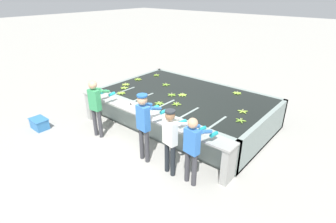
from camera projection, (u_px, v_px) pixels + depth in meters
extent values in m
plane|color=#A3A099|center=(142.00, 146.00, 7.01)|extent=(80.00, 80.00, 0.00)
cube|color=gray|center=(186.00, 120.00, 8.36)|extent=(5.04, 3.06, 0.06)
cube|color=gray|center=(154.00, 124.00, 7.17)|extent=(5.04, 0.12, 0.91)
cube|color=gray|center=(211.00, 94.00, 9.20)|extent=(5.04, 0.12, 0.91)
cube|color=gray|center=(133.00, 90.00, 9.62)|extent=(0.12, 3.06, 0.91)
cube|color=gray|center=(263.00, 133.00, 6.75)|extent=(0.12, 3.06, 0.91)
cube|color=black|center=(186.00, 107.00, 8.17)|extent=(4.80, 2.82, 0.84)
cube|color=gray|center=(126.00, 104.00, 8.47)|extent=(0.06, 0.80, 0.91)
cube|color=gray|center=(144.00, 111.00, 7.98)|extent=(0.06, 0.80, 0.91)
cube|color=gray|center=(165.00, 119.00, 7.49)|extent=(0.06, 0.80, 0.91)
cube|color=gray|center=(189.00, 128.00, 6.99)|extent=(0.06, 0.80, 0.91)
cube|color=gray|center=(216.00, 138.00, 6.50)|extent=(0.06, 0.80, 0.91)
cube|color=#9E9E99|center=(146.00, 114.00, 6.79)|extent=(5.04, 0.45, 0.05)
cube|color=#9E9E99|center=(93.00, 105.00, 8.40)|extent=(0.16, 0.41, 0.86)
cube|color=#9E9E99|center=(228.00, 165.00, 5.57)|extent=(0.16, 0.41, 0.86)
cylinder|color=#38383D|center=(95.00, 122.00, 7.38)|extent=(0.11, 0.11, 0.82)
cylinder|color=#38383D|center=(100.00, 124.00, 7.28)|extent=(0.11, 0.11, 0.82)
cube|color=#38995B|center=(95.00, 100.00, 7.03)|extent=(0.34, 0.21, 0.58)
sphere|color=tan|center=(93.00, 85.00, 6.85)|extent=(0.22, 0.22, 0.22)
cylinder|color=#38995B|center=(96.00, 89.00, 7.21)|extent=(0.12, 0.32, 0.18)
cylinder|color=#1EA3AD|center=(104.00, 92.00, 7.47)|extent=(0.11, 0.21, 0.08)
cylinder|color=#38995B|center=(105.00, 91.00, 7.05)|extent=(0.12, 0.32, 0.18)
cylinder|color=#1EA3AD|center=(112.00, 94.00, 7.31)|extent=(0.11, 0.21, 0.08)
cylinder|color=#38383D|center=(142.00, 143.00, 6.35)|extent=(0.11, 0.11, 0.85)
cylinder|color=#38383D|center=(147.00, 147.00, 6.22)|extent=(0.11, 0.11, 0.85)
cube|color=blue|center=(143.00, 118.00, 5.97)|extent=(0.34, 0.20, 0.60)
sphere|color=tan|center=(142.00, 100.00, 5.78)|extent=(0.23, 0.23, 0.23)
cylinder|color=#1E5199|center=(142.00, 96.00, 5.74)|extent=(0.24, 0.24, 0.04)
cylinder|color=blue|center=(147.00, 104.00, 6.14)|extent=(0.11, 0.32, 0.18)
cylinder|color=#1EA3AD|center=(155.00, 108.00, 6.37)|extent=(0.10, 0.21, 0.08)
cylinder|color=blue|center=(156.00, 108.00, 5.93)|extent=(0.11, 0.32, 0.18)
cylinder|color=#1EA3AD|center=(164.00, 112.00, 6.16)|extent=(0.10, 0.21, 0.08)
cylinder|color=#1E2328|center=(167.00, 157.00, 5.91)|extent=(0.11, 0.11, 0.78)
cylinder|color=#1E2328|center=(173.00, 161.00, 5.77)|extent=(0.11, 0.11, 0.78)
cube|color=white|center=(170.00, 133.00, 5.55)|extent=(0.34, 0.22, 0.55)
sphere|color=#9E704C|center=(170.00, 115.00, 5.38)|extent=(0.21, 0.21, 0.21)
cylinder|color=#282D33|center=(170.00, 111.00, 5.34)|extent=(0.22, 0.22, 0.04)
cylinder|color=white|center=(174.00, 119.00, 5.73)|extent=(0.13, 0.32, 0.18)
cylinder|color=#1EA3AD|center=(182.00, 122.00, 5.95)|extent=(0.12, 0.21, 0.08)
cylinder|color=white|center=(184.00, 124.00, 5.51)|extent=(0.13, 0.32, 0.18)
cylinder|color=#1EA3AD|center=(192.00, 127.00, 5.72)|extent=(0.12, 0.21, 0.08)
cylinder|color=#38383D|center=(187.00, 166.00, 5.60)|extent=(0.11, 0.11, 0.77)
cylinder|color=#38383D|center=(194.00, 170.00, 5.47)|extent=(0.11, 0.11, 0.77)
cube|color=blue|center=(192.00, 141.00, 5.25)|extent=(0.34, 0.21, 0.55)
sphere|color=tan|center=(193.00, 123.00, 5.08)|extent=(0.21, 0.21, 0.21)
cylinder|color=blue|center=(195.00, 126.00, 5.43)|extent=(0.12, 0.32, 0.18)
cylinder|color=teal|center=(202.00, 129.00, 5.66)|extent=(0.11, 0.21, 0.08)
cylinder|color=blue|center=(207.00, 132.00, 5.22)|extent=(0.12, 0.32, 0.18)
cylinder|color=teal|center=(214.00, 134.00, 5.45)|extent=(0.11, 0.21, 0.08)
ellipsoid|color=#7FAD33|center=(156.00, 75.00, 9.71)|extent=(0.17, 0.06, 0.04)
ellipsoid|color=#7FAD33|center=(155.00, 76.00, 9.64)|extent=(0.06, 0.17, 0.04)
ellipsoid|color=#7FAD33|center=(157.00, 76.00, 9.64)|extent=(0.17, 0.06, 0.04)
ellipsoid|color=#7FAD33|center=(158.00, 75.00, 9.71)|extent=(0.06, 0.17, 0.04)
cylinder|color=tan|center=(156.00, 74.00, 9.66)|extent=(0.03, 0.03, 0.04)
ellipsoid|color=#75A333|center=(172.00, 94.00, 7.94)|extent=(0.13, 0.16, 0.04)
ellipsoid|color=#75A333|center=(170.00, 94.00, 7.92)|extent=(0.17, 0.06, 0.04)
ellipsoid|color=#75A333|center=(170.00, 95.00, 7.87)|extent=(0.10, 0.17, 0.04)
ellipsoid|color=#75A333|center=(172.00, 95.00, 7.84)|extent=(0.13, 0.16, 0.04)
ellipsoid|color=#75A333|center=(173.00, 95.00, 7.86)|extent=(0.17, 0.06, 0.04)
ellipsoid|color=#75A333|center=(173.00, 94.00, 7.91)|extent=(0.10, 0.17, 0.04)
cylinder|color=tan|center=(172.00, 94.00, 7.87)|extent=(0.03, 0.03, 0.04)
ellipsoid|color=#75A333|center=(241.00, 122.00, 6.30)|extent=(0.14, 0.15, 0.04)
ellipsoid|color=#75A333|center=(243.00, 121.00, 6.34)|extent=(0.17, 0.11, 0.04)
ellipsoid|color=#75A333|center=(241.00, 120.00, 6.39)|extent=(0.06, 0.17, 0.04)
ellipsoid|color=#75A333|center=(239.00, 120.00, 6.39)|extent=(0.17, 0.07, 0.04)
ellipsoid|color=#75A333|center=(239.00, 121.00, 6.33)|extent=(0.11, 0.17, 0.04)
cylinder|color=tan|center=(241.00, 119.00, 6.33)|extent=(0.03, 0.03, 0.04)
ellipsoid|color=#75A333|center=(159.00, 103.00, 7.35)|extent=(0.16, 0.12, 0.04)
ellipsoid|color=#75A333|center=(157.00, 103.00, 7.31)|extent=(0.17, 0.11, 0.04)
ellipsoid|color=#75A333|center=(158.00, 104.00, 7.27)|extent=(0.04, 0.17, 0.04)
ellipsoid|color=#75A333|center=(160.00, 104.00, 7.26)|extent=(0.16, 0.12, 0.04)
ellipsoid|color=#75A333|center=(161.00, 103.00, 7.29)|extent=(0.17, 0.11, 0.04)
ellipsoid|color=#75A333|center=(161.00, 103.00, 7.34)|extent=(0.04, 0.17, 0.04)
cylinder|color=tan|center=(159.00, 102.00, 7.29)|extent=(0.03, 0.03, 0.04)
ellipsoid|color=#9EC642|center=(126.00, 88.00, 8.45)|extent=(0.13, 0.16, 0.04)
ellipsoid|color=#9EC642|center=(125.00, 87.00, 8.48)|extent=(0.13, 0.16, 0.04)
ellipsoid|color=#9EC642|center=(123.00, 88.00, 8.46)|extent=(0.17, 0.08, 0.04)
ellipsoid|color=#9EC642|center=(123.00, 88.00, 8.40)|extent=(0.04, 0.17, 0.04)
ellipsoid|color=#9EC642|center=(125.00, 88.00, 8.39)|extent=(0.17, 0.09, 0.04)
cylinder|color=tan|center=(124.00, 87.00, 8.42)|extent=(0.03, 0.03, 0.04)
ellipsoid|color=#9EC642|center=(182.00, 94.00, 7.93)|extent=(0.17, 0.11, 0.04)
ellipsoid|color=#9EC642|center=(181.00, 95.00, 7.89)|extent=(0.17, 0.11, 0.04)
ellipsoid|color=#9EC642|center=(181.00, 95.00, 7.85)|extent=(0.07, 0.17, 0.04)
ellipsoid|color=#9EC642|center=(182.00, 96.00, 7.83)|extent=(0.13, 0.16, 0.04)
ellipsoid|color=#9EC642|center=(184.00, 95.00, 7.85)|extent=(0.17, 0.04, 0.04)
ellipsoid|color=#9EC642|center=(184.00, 95.00, 7.89)|extent=(0.13, 0.16, 0.04)
ellipsoid|color=#9EC642|center=(183.00, 94.00, 7.93)|extent=(0.07, 0.17, 0.04)
cylinder|color=tan|center=(182.00, 94.00, 7.87)|extent=(0.03, 0.03, 0.04)
ellipsoid|color=#93BC3D|center=(120.00, 94.00, 7.98)|extent=(0.09, 0.17, 0.04)
ellipsoid|color=#93BC3D|center=(122.00, 94.00, 7.98)|extent=(0.17, 0.09, 0.04)
ellipsoid|color=#93BC3D|center=(123.00, 93.00, 8.02)|extent=(0.16, 0.12, 0.04)
ellipsoid|color=#93BC3D|center=(123.00, 93.00, 8.06)|extent=(0.06, 0.17, 0.04)
ellipsoid|color=#93BC3D|center=(121.00, 92.00, 8.08)|extent=(0.14, 0.15, 0.04)
ellipsoid|color=#93BC3D|center=(120.00, 93.00, 8.06)|extent=(0.17, 0.05, 0.04)
ellipsoid|color=#93BC3D|center=(119.00, 93.00, 8.01)|extent=(0.12, 0.16, 0.04)
cylinder|color=tan|center=(121.00, 92.00, 8.01)|extent=(0.03, 0.03, 0.04)
ellipsoid|color=#8CB738|center=(138.00, 80.00, 9.20)|extent=(0.17, 0.11, 0.04)
ellipsoid|color=#8CB738|center=(140.00, 79.00, 9.24)|extent=(0.16, 0.13, 0.04)
ellipsoid|color=#8CB738|center=(139.00, 79.00, 9.28)|extent=(0.05, 0.17, 0.04)
ellipsoid|color=#8CB738|center=(138.00, 79.00, 9.29)|extent=(0.17, 0.11, 0.04)
ellipsoid|color=#8CB738|center=(136.00, 79.00, 9.25)|extent=(0.16, 0.13, 0.04)
ellipsoid|color=#8CB738|center=(137.00, 80.00, 9.20)|extent=(0.05, 0.17, 0.04)
cylinder|color=tan|center=(138.00, 78.00, 9.23)|extent=(0.03, 0.03, 0.04)
ellipsoid|color=#75A333|center=(166.00, 85.00, 8.67)|extent=(0.17, 0.12, 0.04)
ellipsoid|color=#75A333|center=(168.00, 85.00, 8.72)|extent=(0.15, 0.14, 0.04)
ellipsoid|color=#75A333|center=(166.00, 84.00, 8.77)|extent=(0.10, 0.17, 0.04)
ellipsoid|color=#75A333|center=(165.00, 84.00, 8.75)|extent=(0.17, 0.05, 0.04)
ellipsoid|color=#75A333|center=(165.00, 85.00, 8.69)|extent=(0.07, 0.17, 0.04)
cylinder|color=tan|center=(166.00, 84.00, 8.70)|extent=(0.03, 0.03, 0.04)
ellipsoid|color=#7FAD33|center=(175.00, 104.00, 7.24)|extent=(0.11, 0.17, 0.04)
ellipsoid|color=#7FAD33|center=(177.00, 105.00, 7.21)|extent=(0.15, 0.15, 0.04)
ellipsoid|color=#7FAD33|center=(178.00, 104.00, 7.25)|extent=(0.17, 0.11, 0.04)
ellipsoid|color=#7FAD33|center=(177.00, 103.00, 7.30)|extent=(0.06, 0.17, 0.04)
ellipsoid|color=#7FAD33|center=(175.00, 103.00, 7.30)|extent=(0.17, 0.06, 0.04)
cylinder|color=tan|center=(177.00, 103.00, 7.24)|extent=(0.03, 0.03, 0.04)
ellipsoid|color=#9EC642|center=(241.00, 112.00, 6.79)|extent=(0.06, 0.17, 0.04)
ellipsoid|color=#9EC642|center=(244.00, 112.00, 6.78)|extent=(0.17, 0.11, 0.04)
ellipsoid|color=#9EC642|center=(245.00, 111.00, 6.83)|extent=(0.15, 0.15, 0.04)
ellipsoid|color=#9EC642|center=(243.00, 111.00, 6.87)|extent=(0.11, 0.17, 0.04)
ellipsoid|color=#9EC642|center=(241.00, 111.00, 6.85)|extent=(0.17, 0.06, 0.04)
cylinder|color=tan|center=(243.00, 110.00, 6.81)|extent=(0.03, 0.03, 0.04)
ellipsoid|color=#9EC642|center=(238.00, 94.00, 7.97)|extent=(0.14, 0.15, 0.04)
ellipsoid|color=#9EC642|center=(239.00, 93.00, 7.99)|extent=(0.17, 0.04, 0.04)
ellipsoid|color=#9EC642|center=(239.00, 93.00, 8.03)|extent=(0.13, 0.16, 0.04)
ellipsoid|color=#9EC642|center=(237.00, 92.00, 8.07)|extent=(0.08, 0.17, 0.04)
ellipsoid|color=#9EC642|center=(236.00, 92.00, 8.07)|extent=(0.17, 0.10, 0.04)
ellipsoid|color=#9EC642|center=(235.00, 93.00, 8.03)|extent=(0.17, 0.11, 0.04)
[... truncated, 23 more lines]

